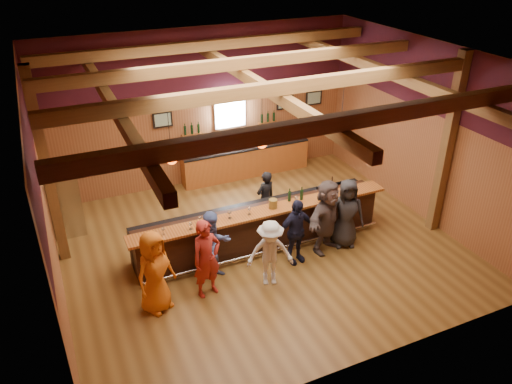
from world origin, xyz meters
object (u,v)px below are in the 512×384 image
(customer_white, at_px, (270,253))
(ice_bucket, at_px, (273,204))
(customer_redvest, at_px, (207,259))
(customer_orange, at_px, (155,272))
(bartender, at_px, (265,198))
(bar_counter, at_px, (259,225))
(customer_navy, at_px, (296,232))
(bottle_a, at_px, (290,196))
(customer_brown, at_px, (327,216))
(customer_denim, at_px, (214,246))
(back_bar_cabinet, at_px, (246,161))
(customer_dark, at_px, (346,213))
(stainless_fridge, at_px, (65,200))

(customer_white, xyz_separation_m, ice_bucket, (0.63, 1.17, 0.45))
(customer_redvest, bearing_deg, customer_orange, 167.78)
(bartender, relative_size, ice_bucket, 6.98)
(bar_counter, xyz_separation_m, bartender, (0.52, 0.77, 0.22))
(customer_white, relative_size, ice_bucket, 7.19)
(customer_navy, bearing_deg, bottle_a, 65.64)
(customer_white, relative_size, customer_brown, 0.84)
(bar_counter, relative_size, customer_brown, 3.47)
(customer_denim, relative_size, ice_bucket, 7.69)
(back_bar_cabinet, height_order, bottle_a, bottle_a)
(customer_navy, distance_m, bottle_a, 0.96)
(customer_white, bearing_deg, bartender, 84.17)
(customer_denim, bearing_deg, bartender, 30.97)
(customer_brown, bearing_deg, customer_white, 175.44)
(customer_brown, height_order, bottle_a, customer_brown)
(customer_orange, bearing_deg, ice_bucket, -10.60)
(back_bar_cabinet, bearing_deg, customer_white, -107.62)
(customer_dark, bearing_deg, customer_denim, -163.15)
(back_bar_cabinet, relative_size, stainless_fridge, 2.22)
(customer_orange, bearing_deg, bartender, 3.04)
(bar_counter, distance_m, back_bar_cabinet, 3.76)
(bar_counter, xyz_separation_m, bottle_a, (0.70, -0.17, 0.72))
(back_bar_cabinet, xyz_separation_m, stainless_fridge, (-5.30, -1.12, 0.42))
(ice_bucket, bearing_deg, customer_brown, -26.23)
(back_bar_cabinet, relative_size, bottle_a, 12.17)
(back_bar_cabinet, relative_size, customer_white, 2.61)
(customer_dark, relative_size, bottle_a, 5.26)
(customer_redvest, xyz_separation_m, bartender, (2.26, 2.01, -0.13))
(customer_brown, relative_size, bartender, 1.22)
(customer_orange, distance_m, bottle_a, 3.70)
(customer_redvest, height_order, bottle_a, customer_redvest)
(customer_redvest, relative_size, customer_white, 1.14)
(customer_orange, distance_m, customer_redvest, 1.08)
(customer_redvest, xyz_separation_m, customer_denim, (0.31, 0.44, -0.05))
(ice_bucket, bearing_deg, back_bar_cabinet, 75.88)
(bar_counter, relative_size, customer_dark, 3.65)
(customer_denim, bearing_deg, back_bar_cabinet, 51.34)
(customer_orange, distance_m, customer_denim, 1.46)
(back_bar_cabinet, xyz_separation_m, bartender, (-0.66, -2.80, 0.27))
(customer_dark, bearing_deg, customer_redvest, -156.01)
(customer_redvest, xyz_separation_m, customer_navy, (2.19, 0.27, -0.08))
(customer_white, bearing_deg, customer_redvest, -172.66)
(customer_redvest, height_order, customer_dark, customer_redvest)
(back_bar_cabinet, distance_m, customer_white, 5.29)
(bartender, xyz_separation_m, bottle_a, (0.18, -0.94, 0.49))
(customer_orange, bearing_deg, customer_dark, -23.39)
(customer_white, bearing_deg, customer_navy, 46.35)
(stainless_fridge, height_order, customer_white, stainless_fridge)
(customer_redvest, height_order, customer_denim, customer_redvest)
(bottle_a, bearing_deg, customer_denim, -163.56)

